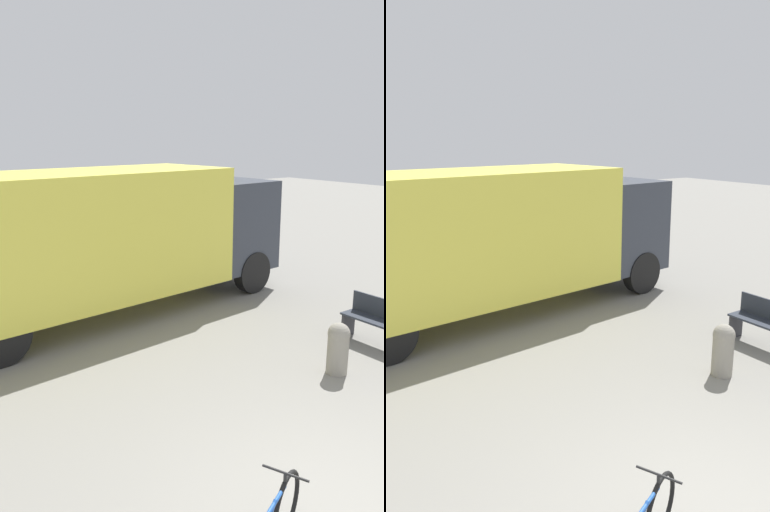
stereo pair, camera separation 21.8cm
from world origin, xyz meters
TOP-DOWN VIEW (x-y plane):
  - delivery_truck at (0.72, 6.86)m, footprint 8.68×3.15m
  - bollard_near_bench at (2.55, 2.25)m, footprint 0.35×0.35m

SIDE VIEW (x-z plane):
  - bollard_near_bench at x=2.55m, z-range 0.03..0.87m
  - delivery_truck at x=0.72m, z-range 0.19..3.19m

